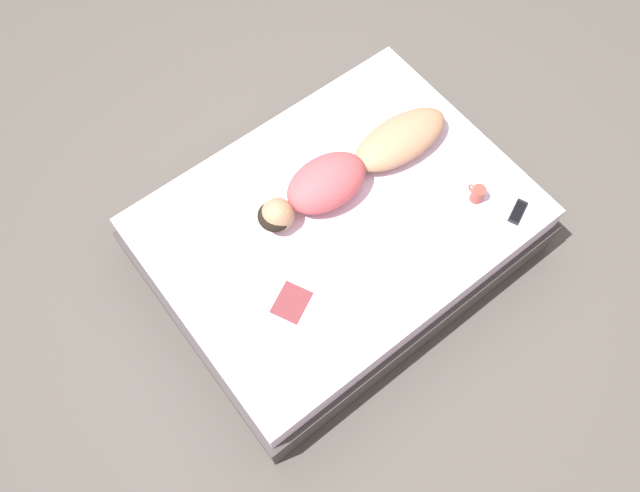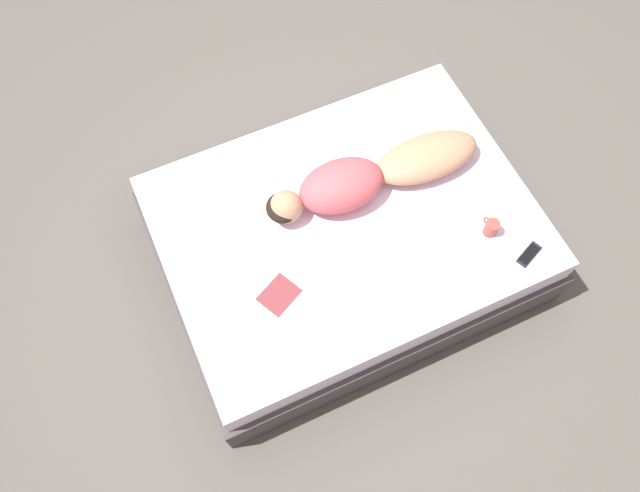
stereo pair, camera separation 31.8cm
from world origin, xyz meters
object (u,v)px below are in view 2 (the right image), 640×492
object	(u,v)px
person	(370,176)
open_magazine	(297,309)
cell_phone	(529,254)
coffee_mug	(491,227)

from	to	relation	value
person	open_magazine	xyz separation A→B (m)	(-0.49, 0.64, -0.09)
open_magazine	cell_phone	xyz separation A→B (m)	(-0.23, -1.21, 0.00)
person	coffee_mug	world-z (taller)	person
open_magazine	coffee_mug	world-z (taller)	coffee_mug
open_magazine	cell_phone	distance (m)	1.23
person	coffee_mug	size ratio (longest dim) A/B	11.68
coffee_mug	open_magazine	bearing A→B (deg)	88.60
cell_phone	person	bearing A→B (deg)	15.28
open_magazine	cell_phone	bearing A→B (deg)	-126.88
open_magazine	cell_phone	world-z (taller)	same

